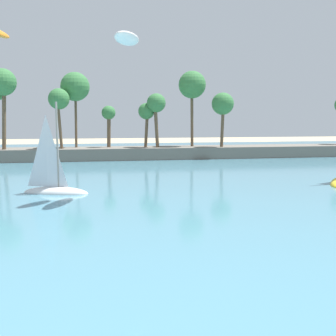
% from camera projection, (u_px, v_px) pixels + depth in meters
% --- Properties ---
extents(sea, '(220.00, 93.17, 0.06)m').
position_uv_depth(sea, '(94.00, 164.00, 53.08)').
color(sea, teal).
rests_on(sea, ground).
extents(palm_headland, '(104.52, 6.56, 13.41)m').
position_uv_depth(palm_headland, '(98.00, 134.00, 59.27)').
color(palm_headland, slate).
rests_on(palm_headland, ground).
extents(sailboat_near_shore, '(5.66, 3.25, 7.86)m').
position_uv_depth(sailboat_near_shore, '(54.00, 184.00, 32.25)').
color(sailboat_near_shore, white).
rests_on(sailboat_near_shore, sea).
extents(kite_aloft_low_near_shore, '(2.90, 4.40, 0.94)m').
position_uv_depth(kite_aloft_low_near_shore, '(127.00, 39.00, 28.49)').
color(kite_aloft_low_near_shore, white).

